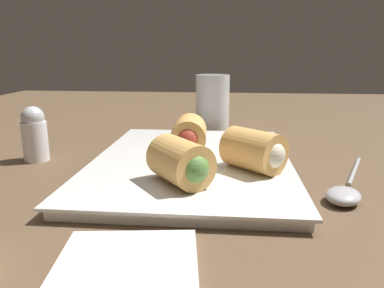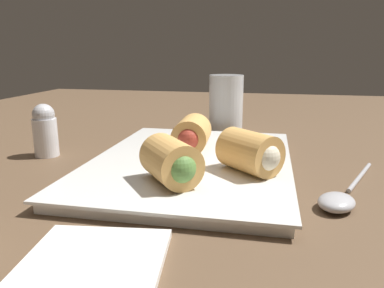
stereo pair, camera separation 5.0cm
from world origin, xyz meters
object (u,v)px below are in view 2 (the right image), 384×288
(salt_shaker, at_px, (45,130))
(spoon, at_px, (340,199))
(napkin, at_px, (89,270))
(drinking_glass, at_px, (226,104))
(serving_plate, at_px, (192,164))

(salt_shaker, bearing_deg, spoon, -104.97)
(napkin, bearing_deg, spoon, -50.06)
(spoon, xyz_separation_m, salt_shaker, (0.10, 0.39, 0.03))
(spoon, relative_size, drinking_glass, 1.71)
(spoon, height_order, drinking_glass, drinking_glass)
(serving_plate, relative_size, drinking_glass, 3.20)
(napkin, bearing_deg, salt_shaker, 36.88)
(serving_plate, distance_m, salt_shaker, 0.22)
(napkin, height_order, salt_shaker, salt_shaker)
(napkin, xyz_separation_m, drinking_glass, (0.47, -0.04, 0.05))
(spoon, xyz_separation_m, drinking_glass, (0.31, 0.15, 0.05))
(drinking_glass, bearing_deg, salt_shaker, 131.82)
(spoon, bearing_deg, drinking_glass, 25.59)
(serving_plate, relative_size, salt_shaker, 4.44)
(salt_shaker, bearing_deg, serving_plate, -95.25)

